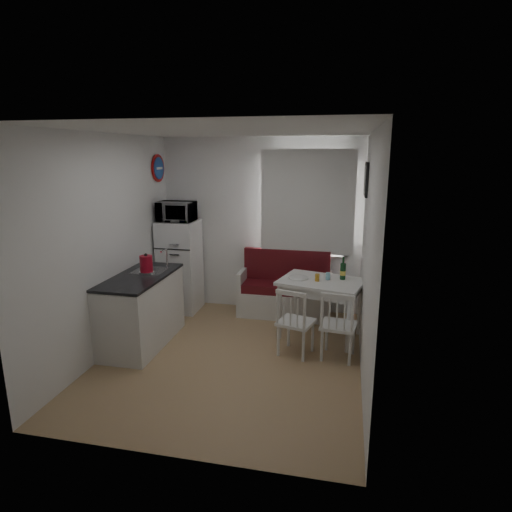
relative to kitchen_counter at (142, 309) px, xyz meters
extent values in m
cube|color=tan|center=(1.20, -0.16, -0.46)|extent=(3.00, 3.50, 0.02)
cube|color=white|center=(1.20, -0.16, 2.14)|extent=(3.00, 3.50, 0.02)
cube|color=white|center=(1.20, 1.59, 0.84)|extent=(3.00, 0.02, 2.60)
cube|color=white|center=(1.20, -1.91, 0.84)|extent=(3.00, 0.02, 2.60)
cube|color=white|center=(-0.30, -0.16, 0.84)|extent=(0.02, 3.50, 2.60)
cube|color=white|center=(2.70, -0.16, 0.84)|extent=(0.02, 3.50, 2.60)
cube|color=silver|center=(1.90, 1.56, 1.17)|extent=(1.22, 0.06, 1.47)
cube|color=silver|center=(1.90, 1.49, 1.22)|extent=(1.35, 0.02, 1.50)
cube|color=silver|center=(0.00, -0.01, -0.03)|extent=(0.60, 1.30, 0.86)
cube|color=black|center=(0.00, -0.01, 0.43)|extent=(0.62, 1.32, 0.03)
cube|color=#99999E|center=(0.02, 0.24, 0.39)|extent=(0.40, 0.40, 0.10)
cylinder|color=silver|center=(0.18, 0.42, 0.57)|extent=(0.02, 0.02, 0.26)
cylinder|color=#19479A|center=(-0.27, 1.29, 1.69)|extent=(0.03, 0.40, 0.40)
cube|color=black|center=(2.67, 0.94, 1.59)|extent=(0.04, 0.52, 0.42)
cube|color=silver|center=(1.62, 1.32, -0.27)|extent=(1.35, 0.52, 0.38)
cube|color=#591118|center=(1.62, 1.32, -0.02)|extent=(1.29, 0.48, 0.13)
cube|color=#591118|center=(1.62, 1.52, 0.27)|extent=(1.29, 0.10, 0.48)
cube|color=silver|center=(2.18, 0.68, 0.30)|extent=(1.18, 0.95, 0.04)
cube|color=silver|center=(2.18, 0.68, 0.22)|extent=(1.05, 0.83, 0.12)
cylinder|color=silver|center=(2.18, 0.68, -0.09)|extent=(0.06, 0.06, 0.73)
cube|color=silver|center=(1.93, 0.11, -0.05)|extent=(0.48, 0.47, 0.04)
cube|color=silver|center=(1.93, -0.06, 0.17)|extent=(0.37, 0.14, 0.41)
cube|color=silver|center=(2.43, 0.11, -0.05)|extent=(0.44, 0.43, 0.04)
cube|color=silver|center=(2.43, -0.06, 0.18)|extent=(0.38, 0.09, 0.42)
cube|color=white|center=(0.02, 1.24, 0.24)|extent=(0.56, 0.56, 1.39)
imported|color=white|center=(0.02, 1.19, 1.08)|extent=(0.52, 0.35, 0.29)
cylinder|color=#A90D21|center=(0.05, 0.09, 0.57)|extent=(0.19, 0.19, 0.25)
cylinder|color=#C58920|center=(2.13, 0.63, 0.37)|extent=(0.06, 0.06, 0.10)
cylinder|color=#7EC0D7|center=(2.26, 0.73, 0.37)|extent=(0.06, 0.06, 0.09)
cylinder|color=white|center=(1.88, 0.70, 0.33)|extent=(0.26, 0.26, 0.02)
camera|label=1|loc=(2.46, -4.65, 1.93)|focal=30.00mm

